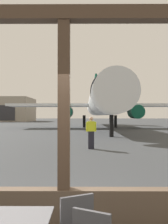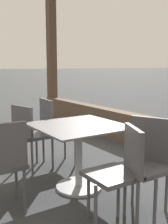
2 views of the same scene
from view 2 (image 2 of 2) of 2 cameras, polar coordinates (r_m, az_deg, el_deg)
dining_table at (r=3.13m, az=-1.08°, el=-7.27°), size 0.93×0.93×0.73m
cafe_chair_window_left at (r=2.69m, az=-16.27°, el=-9.30°), size 0.42×0.42×0.89m
cafe_chair_window_right at (r=2.39m, az=7.60°, el=-11.17°), size 0.51×0.51×0.88m
cafe_chair_aisle_left at (r=3.68m, az=-11.21°, el=-3.95°), size 0.47×0.47×0.88m
cafe_chair_aisle_right at (r=2.69m, az=12.83°, el=-9.03°), size 0.50×0.50×0.90m
cafe_chair_side_extra at (r=3.85m, az=-6.35°, el=-2.97°), size 0.41×0.41×0.93m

